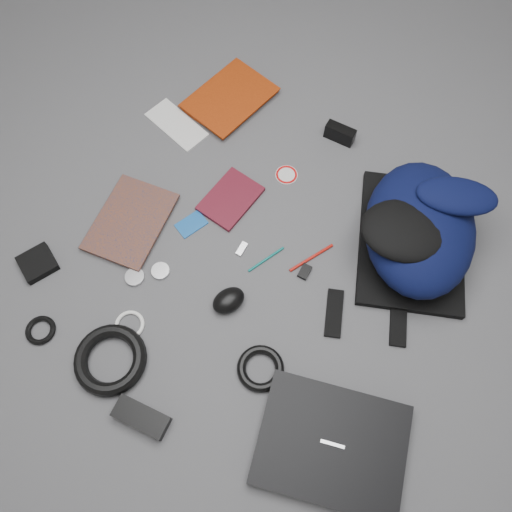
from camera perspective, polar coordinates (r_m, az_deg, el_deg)
The scene contains 24 objects.
ground at distance 1.40m, azimuth 0.00°, elevation -0.33°, with size 4.00×4.00×0.00m, color #4F4F51.
backpack at distance 1.41m, azimuth 18.19°, elevation 3.08°, with size 0.31×0.45×0.19m, color black, non-canonical shape.
laptop at distance 1.28m, azimuth 8.62°, elevation -20.52°, with size 0.35×0.27×0.03m, color black.
textbook_red at distance 1.75m, azimuth -5.58°, elevation 19.18°, with size 0.20×0.27×0.03m, color maroon.
comic_book at distance 1.53m, azimuth -17.24°, elevation 4.93°, with size 0.19×0.26×0.02m, color #A9490C.
envelope at distance 1.66m, azimuth -9.08°, elevation 14.63°, with size 0.21×0.09×0.00m, color silver.
dvd_case at distance 1.48m, azimuth -2.94°, elevation 6.55°, with size 0.13×0.18×0.01m, color #470D17.
compact_camera at distance 1.61m, azimuth 9.57°, elevation 13.64°, with size 0.09×0.03×0.05m, color black.
sticker_disc at distance 1.54m, azimuth 3.51°, elevation 9.25°, with size 0.07×0.07×0.00m, color silver.
pen_teal at distance 1.40m, azimuth 1.16°, elevation -0.38°, with size 0.01×0.01×0.12m, color #0B6460.
pen_red at distance 1.41m, azimuth 6.34°, elevation -0.20°, with size 0.01×0.01×0.15m, color #B1150D.
id_badge at distance 1.46m, azimuth -7.40°, elevation 3.63°, with size 0.05×0.08×0.00m, color #1657A6.
usb_black at distance 1.46m, azimuth -3.48°, elevation 4.83°, with size 0.02×0.05×0.01m, color black.
usb_silver at distance 1.41m, azimuth -1.64°, elevation 0.81°, with size 0.02×0.04×0.01m, color silver.
key_fob at distance 1.39m, azimuth 5.59°, elevation -1.80°, with size 0.03×0.04×0.01m, color black.
mouse at distance 1.33m, azimuth -3.16°, elevation -5.09°, with size 0.07×0.09×0.05m, color black.
headphone_left at distance 1.41m, azimuth -10.86°, elevation -1.71°, with size 0.05×0.05×0.01m, color silver.
headphone_right at distance 1.41m, azimuth -13.68°, elevation -2.36°, with size 0.05×0.05×0.01m, color #B6B6B8.
cable_coil at distance 1.30m, azimuth 0.52°, elevation -12.72°, with size 0.12×0.12×0.02m, color black.
power_brick at distance 1.31m, azimuth -12.97°, elevation -17.50°, with size 0.14×0.06×0.03m, color black.
power_cord_coil at distance 1.35m, azimuth -16.30°, elevation -11.30°, with size 0.19×0.19×0.04m, color black.
pouch at distance 1.51m, azimuth -23.69°, elevation -0.76°, with size 0.09×0.09×0.02m, color black.
earbud_coil at distance 1.44m, azimuth -23.40°, elevation -7.79°, with size 0.08×0.08×0.01m, color black.
white_cable_coil at distance 1.37m, azimuth -14.25°, elevation -7.63°, with size 0.08×0.08×0.01m, color white.
Camera 1 is at (0.31, -0.47, 1.29)m, focal length 35.00 mm.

